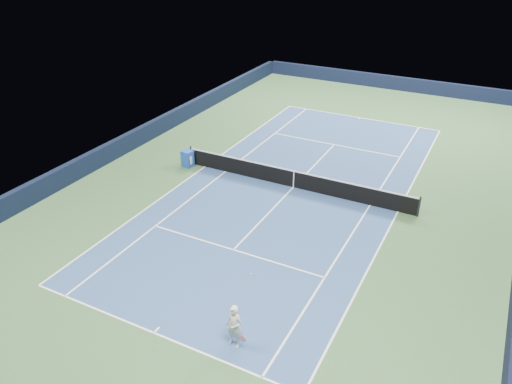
% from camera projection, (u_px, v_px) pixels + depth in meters
% --- Properties ---
extents(ground, '(40.00, 40.00, 0.00)m').
position_uv_depth(ground, '(293.00, 187.00, 26.22)').
color(ground, '#31552E').
rests_on(ground, ground).
extents(wall_far, '(22.00, 0.35, 1.10)m').
position_uv_depth(wall_far, '(389.00, 82.00, 41.43)').
color(wall_far, black).
rests_on(wall_far, ground).
extents(wall_left, '(0.35, 40.00, 1.10)m').
position_uv_depth(wall_left, '(130.00, 141.00, 30.31)').
color(wall_left, black).
rests_on(wall_left, ground).
extents(court_surface, '(10.97, 23.77, 0.01)m').
position_uv_depth(court_surface, '(293.00, 187.00, 26.21)').
color(court_surface, navy).
rests_on(court_surface, ground).
extents(baseline_far, '(10.97, 0.08, 0.00)m').
position_uv_depth(baseline_far, '(360.00, 118.00, 35.49)').
color(baseline_far, white).
rests_on(baseline_far, ground).
extents(baseline_near, '(10.97, 0.08, 0.00)m').
position_uv_depth(baseline_near, '(154.00, 333.00, 16.93)').
color(baseline_near, white).
rests_on(baseline_near, ground).
extents(sideline_doubles_right, '(0.08, 23.77, 0.00)m').
position_uv_depth(sideline_doubles_right, '(398.00, 212.00, 24.00)').
color(sideline_doubles_right, white).
rests_on(sideline_doubles_right, ground).
extents(sideline_doubles_left, '(0.08, 23.77, 0.00)m').
position_uv_depth(sideline_doubles_left, '(205.00, 166.00, 28.42)').
color(sideline_doubles_left, white).
rests_on(sideline_doubles_left, ground).
extents(sideline_singles_right, '(0.08, 23.77, 0.00)m').
position_uv_depth(sideline_singles_right, '(370.00, 205.00, 24.55)').
color(sideline_singles_right, white).
rests_on(sideline_singles_right, ground).
extents(sideline_singles_left, '(0.08, 23.77, 0.00)m').
position_uv_depth(sideline_singles_left, '(226.00, 171.00, 27.87)').
color(sideline_singles_left, white).
rests_on(sideline_singles_left, ground).
extents(service_line_far, '(8.23, 0.08, 0.00)m').
position_uv_depth(service_line_far, '(334.00, 145.00, 31.21)').
color(service_line_far, white).
rests_on(service_line_far, ground).
extents(service_line_near, '(8.23, 0.08, 0.00)m').
position_uv_depth(service_line_near, '(233.00, 250.00, 21.21)').
color(service_line_near, white).
rests_on(service_line_near, ground).
extents(center_service_line, '(0.08, 12.80, 0.00)m').
position_uv_depth(center_service_line, '(293.00, 187.00, 26.21)').
color(center_service_line, white).
rests_on(center_service_line, ground).
extents(center_mark_far, '(0.08, 0.30, 0.00)m').
position_uv_depth(center_mark_far, '(359.00, 118.00, 35.38)').
color(center_mark_far, white).
rests_on(center_mark_far, ground).
extents(center_mark_near, '(0.08, 0.30, 0.00)m').
position_uv_depth(center_mark_near, '(157.00, 330.00, 17.05)').
color(center_mark_near, white).
rests_on(center_mark_near, ground).
extents(tennis_net, '(12.90, 0.10, 1.07)m').
position_uv_depth(tennis_net, '(294.00, 179.00, 25.97)').
color(tennis_net, black).
rests_on(tennis_net, ground).
extents(sponsor_cube, '(0.65, 0.59, 0.94)m').
position_uv_depth(sponsor_cube, '(188.00, 159.00, 28.28)').
color(sponsor_cube, '#1D4BB3').
rests_on(sponsor_cube, ground).
extents(tennis_player, '(0.77, 1.25, 2.29)m').
position_uv_depth(tennis_player, '(234.00, 326.00, 16.09)').
color(tennis_player, silver).
rests_on(tennis_player, ground).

